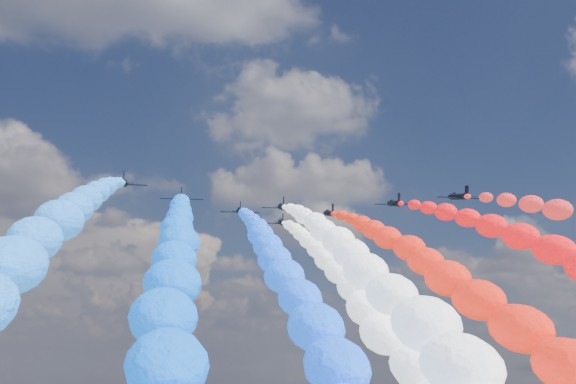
{
  "coord_description": "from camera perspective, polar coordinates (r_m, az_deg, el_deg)",
  "views": [
    {
      "loc": [
        -20.51,
        -147.99,
        54.52
      ],
      "look_at": [
        0.0,
        4.0,
        90.21
      ],
      "focal_mm": 47.41,
      "sensor_mm": 36.0,
      "label": 1
    }
  ],
  "objects": [
    {
      "name": "jet_4",
      "position": [
        179.58,
        -0.49,
        -2.29
      ],
      "size": [
        9.08,
        12.11,
        4.89
      ],
      "primitive_type": null,
      "rotation": [
        0.21,
        0.0,
        -0.05
      ],
      "color": "black"
    },
    {
      "name": "trail_1",
      "position": [
        89.69,
        -8.45,
        -4.79
      ],
      "size": [
        5.79,
        121.8,
        45.62
      ],
      "primitive_type": null,
      "color": "blue"
    },
    {
      "name": "trail_3",
      "position": [
        97.67,
        4.17,
        -5.57
      ],
      "size": [
        5.79,
        121.8,
        45.62
      ],
      "primitive_type": null,
      "color": "white"
    },
    {
      "name": "jet_1",
      "position": [
        155.23,
        -7.97,
        -0.44
      ],
      "size": [
        8.71,
        11.85,
        4.89
      ],
      "primitive_type": null,
      "rotation": [
        0.21,
        0.0,
        -0.01
      ],
      "color": "black"
    },
    {
      "name": "trail_4",
      "position": [
        115.12,
        3.43,
        -6.72
      ],
      "size": [
        5.79,
        121.8,
        45.62
      ],
      "primitive_type": null,
      "color": "white"
    },
    {
      "name": "jet_2",
      "position": [
        166.92,
        -3.65,
        -1.43
      ],
      "size": [
        8.99,
        12.06,
        4.89
      ],
      "primitive_type": null,
      "rotation": [
        0.21,
        0.0,
        -0.04
      ],
      "color": "black"
    },
    {
      "name": "trail_2",
      "position": [
        101.78,
        -1.26,
        -5.9
      ],
      "size": [
        5.79,
        121.8,
        45.62
      ],
      "primitive_type": null,
      "color": "#134FFF"
    },
    {
      "name": "jet_0",
      "position": [
        144.89,
        -12.18,
        0.65
      ],
      "size": [
        9.08,
        12.12,
        4.89
      ],
      "primitive_type": null,
      "rotation": [
        0.21,
        0.0,
        0.05
      ],
      "color": "black"
    },
    {
      "name": "jet_6",
      "position": [
        160.45,
        7.98,
        -0.85
      ],
      "size": [
        8.95,
        12.03,
        4.89
      ],
      "primitive_type": null,
      "rotation": [
        0.21,
        0.0,
        -0.04
      ],
      "color": "black"
    },
    {
      "name": "jet_5",
      "position": [
        169.34,
        3.11,
        -1.61
      ],
      "size": [
        8.61,
        11.78,
        4.89
      ],
      "primitive_type": null,
      "rotation": [
        0.21,
        0.0,
        0.01
      ],
      "color": "black"
    },
    {
      "name": "jet_7",
      "position": [
        156.46,
        12.68,
        -0.34
      ],
      "size": [
        9.1,
        12.13,
        4.89
      ],
      "primitive_type": null,
      "rotation": [
        0.21,
        0.0,
        0.05
      ],
      "color": "black"
    },
    {
      "name": "trail_0",
      "position": [
        79.59,
        -16.2,
        -3.36
      ],
      "size": [
        5.79,
        121.8,
        45.62
      ],
      "primitive_type": null,
      "color": "blue"
    },
    {
      "name": "trail_6",
      "position": [
        98.85,
        18.15,
        -5.04
      ],
      "size": [
        5.79,
        121.8,
        45.62
      ],
      "primitive_type": null,
      "color": "red"
    },
    {
      "name": "jet_3",
      "position": [
        162.31,
        -0.47,
        -1.12
      ],
      "size": [
        8.97,
        12.04,
        4.89
      ],
      "primitive_type": null,
      "rotation": [
        0.21,
        0.0,
        -0.04
      ],
      "color": "black"
    },
    {
      "name": "trail_5",
      "position": [
        105.77,
        9.62,
        -5.99
      ],
      "size": [
        5.79,
        121.8,
        45.62
      ],
      "primitive_type": null,
      "color": "red"
    }
  ]
}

